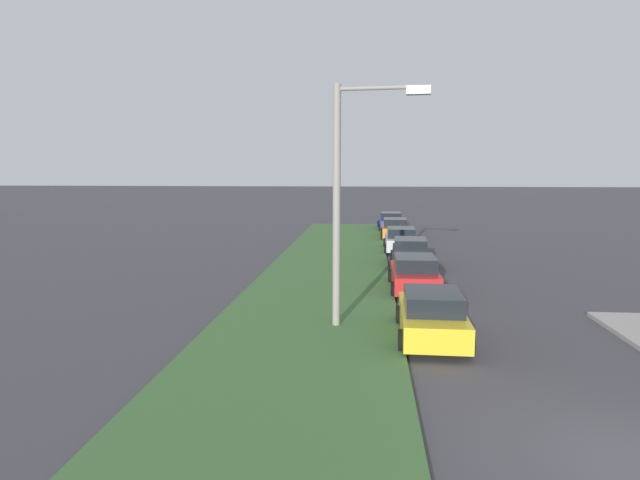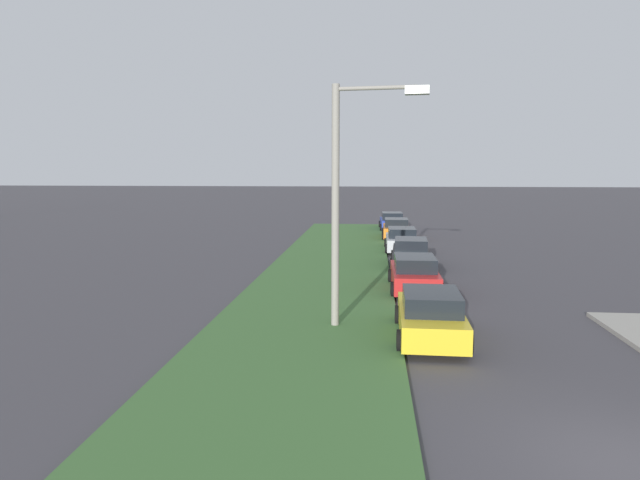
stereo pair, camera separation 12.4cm
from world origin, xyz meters
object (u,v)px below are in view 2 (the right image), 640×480
(parked_car_yellow, at_px, (431,316))
(parked_car_black, at_px, (411,253))
(parked_car_red, at_px, (414,274))
(parked_car_orange, at_px, (396,229))
(parked_car_silver, at_px, (401,240))
(streetlight, at_px, (347,189))
(parked_car_blue, at_px, (392,221))

(parked_car_yellow, height_order, parked_car_black, same)
(parked_car_red, xyz_separation_m, parked_car_orange, (17.31, 0.01, 0.00))
(parked_car_red, distance_m, parked_car_silver, 11.04)
(parked_car_red, height_order, streetlight, streetlight)
(parked_car_yellow, height_order, parked_car_orange, same)
(parked_car_yellow, bearing_deg, parked_car_red, 1.25)
(parked_car_black, xyz_separation_m, streetlight, (-11.49, 2.77, 3.67))
(parked_car_yellow, xyz_separation_m, parked_car_red, (6.55, -0.02, 0.00))
(parked_car_orange, xyz_separation_m, streetlight, (-23.01, 2.52, 3.67))
(parked_car_red, distance_m, parked_car_orange, 17.31)
(parked_car_yellow, distance_m, parked_car_red, 6.55)
(parked_car_black, xyz_separation_m, parked_car_blue, (17.21, 0.35, 0.00))
(parked_car_orange, bearing_deg, parked_car_yellow, -179.16)
(parked_car_orange, bearing_deg, parked_car_blue, 1.86)
(parked_car_silver, distance_m, streetlight, 17.34)
(parked_car_red, bearing_deg, parked_car_black, -2.66)
(parked_car_red, height_order, parked_car_silver, same)
(streetlight, bearing_deg, parked_car_silver, -8.77)
(parked_car_yellow, height_order, parked_car_silver, same)
(parked_car_yellow, bearing_deg, parked_car_orange, 1.37)
(parked_car_blue, xyz_separation_m, streetlight, (-28.70, 2.42, 3.67))
(parked_car_orange, bearing_deg, parked_car_red, -179.12)
(parked_car_yellow, relative_size, parked_car_silver, 1.01)
(parked_car_red, xyz_separation_m, streetlight, (-5.70, 2.53, 3.67))
(parked_car_red, bearing_deg, parked_car_silver, -0.54)
(parked_car_silver, xyz_separation_m, parked_car_orange, (6.27, 0.06, 0.00))
(parked_car_orange, height_order, streetlight, streetlight)
(parked_car_yellow, relative_size, parked_car_blue, 1.00)
(parked_car_red, bearing_deg, parked_car_orange, -0.24)
(parked_car_yellow, xyz_separation_m, streetlight, (0.84, 2.51, 3.67))
(parked_car_red, xyz_separation_m, parked_car_blue, (23.00, 0.11, 0.00))
(parked_car_black, distance_m, parked_car_silver, 5.25)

